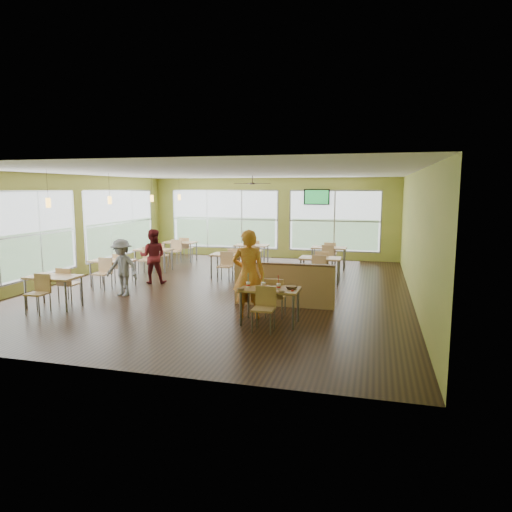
# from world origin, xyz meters

# --- Properties ---
(room) EXTENTS (12.00, 12.04, 3.20)m
(room) POSITION_xyz_m (0.00, 0.00, 1.60)
(room) COLOR black
(room) RESTS_ON ground
(window_bays) EXTENTS (9.24, 10.24, 2.38)m
(window_bays) POSITION_xyz_m (-2.65, 3.08, 1.48)
(window_bays) COLOR white
(window_bays) RESTS_ON room
(main_table) EXTENTS (1.22, 1.52, 0.87)m
(main_table) POSITION_xyz_m (2.00, -3.00, 0.63)
(main_table) COLOR tan
(main_table) RESTS_ON floor
(half_wall_divider) EXTENTS (2.40, 0.14, 1.04)m
(half_wall_divider) POSITION_xyz_m (2.00, -1.55, 0.52)
(half_wall_divider) COLOR tan
(half_wall_divider) RESTS_ON floor
(dining_tables) EXTENTS (6.92, 8.72, 0.87)m
(dining_tables) POSITION_xyz_m (-1.05, 1.71, 0.63)
(dining_tables) COLOR tan
(dining_tables) RESTS_ON floor
(pendant_lights) EXTENTS (0.11, 7.31, 0.86)m
(pendant_lights) POSITION_xyz_m (-3.20, 0.68, 2.45)
(pendant_lights) COLOR #2D2119
(pendant_lights) RESTS_ON ceiling
(ceiling_fan) EXTENTS (1.25, 1.25, 0.29)m
(ceiling_fan) POSITION_xyz_m (-0.00, 3.00, 2.95)
(ceiling_fan) COLOR #2D2119
(ceiling_fan) RESTS_ON ceiling
(tv_backwall) EXTENTS (1.00, 0.07, 0.60)m
(tv_backwall) POSITION_xyz_m (1.80, 5.90, 2.45)
(tv_backwall) COLOR black
(tv_backwall) RESTS_ON wall_back
(man_plaid) EXTENTS (0.77, 0.57, 1.92)m
(man_plaid) POSITION_xyz_m (1.46, -2.70, 0.96)
(man_plaid) COLOR orange
(man_plaid) RESTS_ON floor
(patron_maroon) EXTENTS (0.92, 0.80, 1.60)m
(patron_maroon) POSITION_xyz_m (-2.25, 0.12, 0.80)
(patron_maroon) COLOR #5A1517
(patron_maroon) RESTS_ON floor
(patron_grey) EXTENTS (1.04, 0.70, 1.49)m
(patron_grey) POSITION_xyz_m (-2.28, -1.53, 0.74)
(patron_grey) COLOR slate
(patron_grey) RESTS_ON floor
(cup_blue) EXTENTS (0.09, 0.09, 0.33)m
(cup_blue) POSITION_xyz_m (1.56, -3.09, 0.82)
(cup_blue) COLOR white
(cup_blue) RESTS_ON main_table
(cup_yellow) EXTENTS (0.11, 0.11, 0.38)m
(cup_yellow) POSITION_xyz_m (1.90, -3.15, 0.83)
(cup_yellow) COLOR white
(cup_yellow) RESTS_ON main_table
(cup_red_near) EXTENTS (0.09, 0.09, 0.32)m
(cup_red_near) POSITION_xyz_m (2.19, -3.06, 0.81)
(cup_red_near) COLOR white
(cup_red_near) RESTS_ON main_table
(cup_red_far) EXTENTS (0.09, 0.09, 0.31)m
(cup_red_far) POSITION_xyz_m (2.20, -3.10, 0.81)
(cup_red_far) COLOR white
(cup_red_far) RESTS_ON main_table
(food_basket) EXTENTS (0.24, 0.24, 0.05)m
(food_basket) POSITION_xyz_m (2.44, -2.94, 0.78)
(food_basket) COLOR black
(food_basket) RESTS_ON main_table
(ketchup_cup) EXTENTS (0.06, 0.06, 0.02)m
(ketchup_cup) POSITION_xyz_m (2.49, -3.15, 0.76)
(ketchup_cup) COLOR #A21C0E
(ketchup_cup) RESTS_ON main_table
(wrapper_left) EXTENTS (0.18, 0.17, 0.04)m
(wrapper_left) POSITION_xyz_m (1.47, -3.30, 0.77)
(wrapper_left) COLOR #9D764C
(wrapper_left) RESTS_ON main_table
(wrapper_mid) EXTENTS (0.19, 0.17, 0.04)m
(wrapper_mid) POSITION_xyz_m (2.00, -2.97, 0.77)
(wrapper_mid) COLOR #9D764C
(wrapper_mid) RESTS_ON main_table
(wrapper_right) EXTENTS (0.17, 0.16, 0.03)m
(wrapper_right) POSITION_xyz_m (2.31, -3.30, 0.77)
(wrapper_right) COLOR #9D764C
(wrapper_right) RESTS_ON main_table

